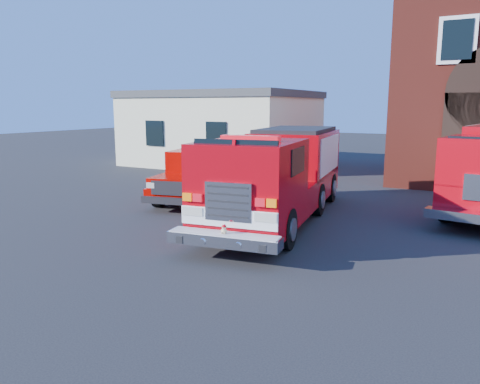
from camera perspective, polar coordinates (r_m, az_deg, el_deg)
The scene contains 4 objects.
ground at distance 13.37m, azimuth 2.49°, elevation -4.67°, with size 100.00×100.00×0.00m, color black.
side_building at distance 28.66m, azimuth -2.09°, elevation 7.87°, with size 10.20×8.20×4.35m.
fire_engine at distance 14.47m, azimuth 4.80°, elevation 2.24°, with size 3.76×9.22×2.76m.
pickup_truck at distance 17.80m, azimuth -4.76°, elevation 2.01°, with size 3.29×6.03×1.87m.
Camera 1 is at (5.71, -11.57, 3.48)m, focal length 35.00 mm.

